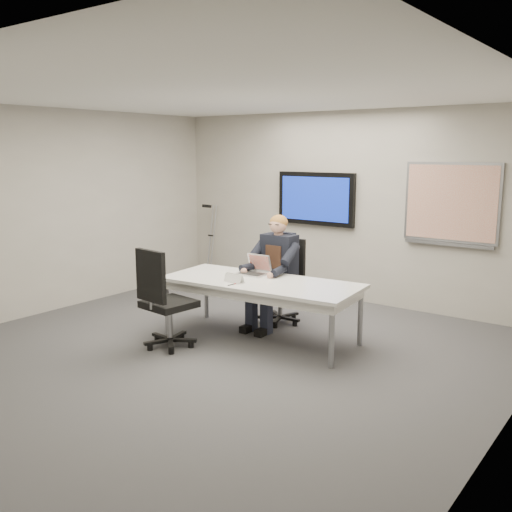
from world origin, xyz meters
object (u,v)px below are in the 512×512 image
Objects in this scene: seated_person at (271,283)px; laptop at (255,269)px; conference_table at (261,287)px; office_chair_near at (166,317)px; office_chair_far at (282,297)px.

seated_person reaches higher than laptop.
conference_table is 7.09× the size of laptop.
seated_person reaches higher than office_chair_near.
laptop is at bearing -99.31° from office_chair_far.
office_chair_near is at bearing -107.18° from office_chair_far.
laptop is at bearing -104.15° from office_chair_near.
conference_table is at bearing -121.96° from office_chair_near.
office_chair_near is 0.81× the size of seated_person.
office_chair_far is 0.95× the size of office_chair_near.
office_chair_far is at bearing 98.83° from conference_table.
office_chair_near is 3.40× the size of laptop.
office_chair_near is at bearing -110.29° from seated_person.
office_chair_near reaches higher than conference_table.
seated_person is at bearing -89.99° from office_chair_far.
office_chair_far reaches higher than laptop.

